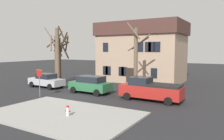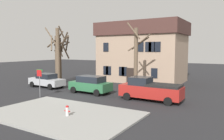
# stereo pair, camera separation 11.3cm
# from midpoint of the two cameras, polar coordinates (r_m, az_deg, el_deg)

# --- Properties ---
(ground_plane) EXTENTS (120.00, 120.00, 0.00)m
(ground_plane) POSITION_cam_midpoint_polar(r_m,az_deg,el_deg) (21.85, -9.21, -6.58)
(ground_plane) COLOR #262628
(sidewalk_slab) EXTENTS (10.20, 6.60, 0.12)m
(sidewalk_slab) POSITION_cam_midpoint_polar(r_m,az_deg,el_deg) (15.85, -12.73, -10.97)
(sidewalk_slab) COLOR #999993
(sidewalk_slab) RESTS_ON ground_plane
(building_main) EXTENTS (11.67, 7.35, 8.18)m
(building_main) POSITION_cam_midpoint_polar(r_m,az_deg,el_deg) (31.76, 7.52, 4.69)
(building_main) COLOR tan
(building_main) RESTS_ON ground_plane
(tree_bare_near) EXTENTS (2.48, 2.51, 7.42)m
(tree_bare_near) POSITION_cam_midpoint_polar(r_m,az_deg,el_deg) (31.12, -14.10, 3.44)
(tree_bare_near) COLOR brown
(tree_bare_near) RESTS_ON ground_plane
(tree_bare_mid) EXTENTS (3.06, 2.62, 6.77)m
(tree_bare_mid) POSITION_cam_midpoint_polar(r_m,az_deg,el_deg) (30.04, -13.42, 3.17)
(tree_bare_mid) COLOR #4C3D2D
(tree_bare_mid) RESTS_ON ground_plane
(tree_bare_far) EXTENTS (2.21, 2.21, 7.44)m
(tree_bare_far) POSITION_cam_midpoint_polar(r_m,az_deg,el_deg) (29.54, -13.87, 4.00)
(tree_bare_far) COLOR brown
(tree_bare_far) RESTS_ON ground_plane
(tree_bare_end) EXTENTS (2.62, 2.22, 7.21)m
(tree_bare_end) POSITION_cam_midpoint_polar(r_m,az_deg,el_deg) (23.35, 6.04, 3.14)
(tree_bare_end) COLOR brown
(tree_bare_end) RESTS_ON ground_plane
(car_silver_sedan) EXTENTS (4.74, 2.12, 1.65)m
(car_silver_sedan) POSITION_cam_midpoint_polar(r_m,az_deg,el_deg) (27.32, -16.63, -2.60)
(car_silver_sedan) COLOR #B7BABF
(car_silver_sedan) RESTS_ON ground_plane
(car_green_wagon) EXTENTS (4.39, 2.15, 1.78)m
(car_green_wagon) POSITION_cam_midpoint_polar(r_m,az_deg,el_deg) (22.84, -5.69, -3.66)
(car_green_wagon) COLOR #2D6B42
(car_green_wagon) RESTS_ON ground_plane
(pickup_truck_red) EXTENTS (5.43, 2.16, 2.02)m
(pickup_truck_red) POSITION_cam_midpoint_polar(r_m,az_deg,el_deg) (19.78, 9.63, -4.94)
(pickup_truck_red) COLOR #AD231E
(pickup_truck_red) RESTS_ON ground_plane
(fire_hydrant) EXTENTS (0.42, 0.22, 0.70)m
(fire_hydrant) POSITION_cam_midpoint_polar(r_m,az_deg,el_deg) (15.06, -11.50, -10.14)
(fire_hydrant) COLOR silver
(fire_hydrant) RESTS_ON sidewalk_slab
(street_sign_pole) EXTENTS (0.76, 0.07, 2.63)m
(street_sign_pole) POSITION_cam_midpoint_polar(r_m,az_deg,el_deg) (21.68, -18.30, -1.92)
(street_sign_pole) COLOR slate
(street_sign_pole) RESTS_ON ground_plane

